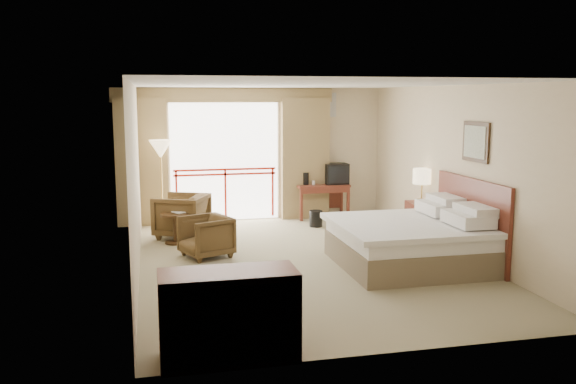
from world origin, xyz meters
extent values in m
plane|color=gray|center=(0.00, 0.00, 0.00)|extent=(7.00, 7.00, 0.00)
plane|color=white|center=(0.00, 0.00, 2.70)|extent=(7.00, 7.00, 0.00)
plane|color=beige|center=(0.00, 3.50, 1.35)|extent=(5.00, 0.00, 5.00)
plane|color=beige|center=(0.00, -3.50, 1.35)|extent=(5.00, 0.00, 5.00)
plane|color=beige|center=(-2.50, 0.00, 1.35)|extent=(0.00, 7.00, 7.00)
plane|color=beige|center=(2.50, 0.00, 1.35)|extent=(0.00, 7.00, 7.00)
plane|color=white|center=(-0.80, 3.48, 1.20)|extent=(2.40, 0.00, 2.40)
cube|color=#A61E0E|center=(-0.80, 3.46, 0.95)|extent=(2.09, 0.03, 0.04)
cube|color=#A61E0E|center=(-0.80, 3.46, 1.05)|extent=(2.09, 0.03, 0.04)
cube|color=#A61E0E|center=(-1.79, 3.46, 0.55)|extent=(0.04, 0.03, 1.00)
cube|color=#A61E0E|center=(-0.80, 3.46, 0.55)|extent=(0.04, 0.03, 1.00)
cube|color=#A61E0E|center=(0.19, 3.46, 0.55)|extent=(0.04, 0.03, 1.00)
cube|color=olive|center=(-2.45, 3.35, 1.25)|extent=(1.00, 0.26, 2.50)
cube|color=olive|center=(0.85, 3.35, 1.25)|extent=(1.00, 0.26, 2.50)
cube|color=olive|center=(-0.80, 3.38, 2.55)|extent=(4.40, 0.22, 0.28)
cube|color=silver|center=(1.30, 3.47, 2.35)|extent=(0.50, 0.04, 0.50)
cube|color=brown|center=(1.45, -0.60, 0.20)|extent=(2.05, 2.00, 0.40)
cube|color=white|center=(1.45, -0.60, 0.50)|extent=(2.01, 1.96, 0.22)
cube|color=white|center=(1.40, -0.60, 0.63)|extent=(2.09, 2.06, 0.08)
cube|color=white|center=(2.15, -1.05, 0.78)|extent=(0.50, 0.75, 0.18)
cube|color=white|center=(2.15, -0.15, 0.78)|extent=(0.50, 0.75, 0.18)
cube|color=white|center=(2.28, -1.05, 0.90)|extent=(0.40, 0.70, 0.14)
cube|color=white|center=(2.28, -0.15, 0.90)|extent=(0.40, 0.70, 0.14)
cube|color=#592118|center=(2.46, -0.60, 0.65)|extent=(0.06, 2.10, 1.30)
cube|color=black|center=(2.48, -0.60, 1.85)|extent=(0.03, 0.72, 0.60)
cube|color=silver|center=(2.46, -0.60, 1.85)|extent=(0.01, 0.60, 0.48)
cube|color=#592118|center=(2.39, 0.96, 0.33)|extent=(0.52, 0.60, 0.67)
cylinder|color=tan|center=(2.39, 1.01, 0.71)|extent=(0.13, 0.13, 0.04)
cylinder|color=tan|center=(2.39, 1.01, 0.88)|extent=(0.03, 0.03, 0.35)
cylinder|color=#FFE5B2|center=(2.39, 1.01, 1.13)|extent=(0.33, 0.33, 0.27)
cube|color=black|center=(2.34, 0.81, 0.71)|extent=(0.18, 0.15, 0.07)
cube|color=#592118|center=(1.19, 3.23, 0.69)|extent=(1.09, 0.53, 0.05)
cube|color=#592118|center=(0.69, 3.00, 0.34)|extent=(0.05, 0.05, 0.67)
cube|color=#592118|center=(1.69, 3.00, 0.34)|extent=(0.05, 0.05, 0.67)
cube|color=#592118|center=(0.69, 3.45, 0.34)|extent=(0.05, 0.05, 0.67)
cube|color=#592118|center=(1.69, 3.45, 0.34)|extent=(0.05, 0.05, 0.67)
cube|color=#592118|center=(1.19, 3.45, 0.41)|extent=(1.00, 0.03, 0.50)
cube|color=#592118|center=(1.19, 2.99, 0.62)|extent=(1.00, 0.03, 0.11)
cube|color=black|center=(1.49, 3.23, 0.93)|extent=(0.48, 0.37, 0.43)
cube|color=black|center=(1.49, 3.04, 0.93)|extent=(0.43, 0.02, 0.35)
cylinder|color=black|center=(0.84, 3.23, 0.84)|extent=(0.13, 0.13, 0.26)
cylinder|color=white|center=(0.99, 3.18, 0.76)|extent=(0.08, 0.08, 0.09)
cylinder|color=black|center=(0.84, 2.41, 0.16)|extent=(0.30, 0.30, 0.32)
imported|color=#453119|center=(-1.77, 2.09, 0.00)|extent=(1.14, 1.13, 0.79)
imported|color=#453119|center=(-1.47, 0.61, 0.00)|extent=(0.93, 0.92, 0.66)
cylinder|color=black|center=(-1.92, 1.62, 0.51)|extent=(0.48, 0.48, 0.04)
cylinder|color=black|center=(-1.92, 1.62, 0.26)|extent=(0.06, 0.06, 0.48)
cylinder|color=black|center=(-1.92, 1.62, 0.02)|extent=(0.35, 0.35, 0.03)
imported|color=white|center=(-1.92, 1.62, 0.53)|extent=(0.26, 0.28, 0.02)
cylinder|color=tan|center=(-2.09, 2.96, 0.01)|extent=(0.28, 0.28, 0.03)
cylinder|color=tan|center=(-2.09, 2.96, 0.74)|extent=(0.03, 0.03, 1.48)
cone|color=#FFE5B2|center=(-2.09, 2.96, 1.53)|extent=(0.44, 0.44, 0.35)
cube|color=#592118|center=(-1.61, -3.28, 0.44)|extent=(1.32, 0.55, 0.88)
cube|color=black|center=(-1.61, -3.55, 0.44)|extent=(1.21, 0.02, 0.77)
camera|label=1|loc=(-2.31, -8.86, 2.52)|focal=38.00mm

